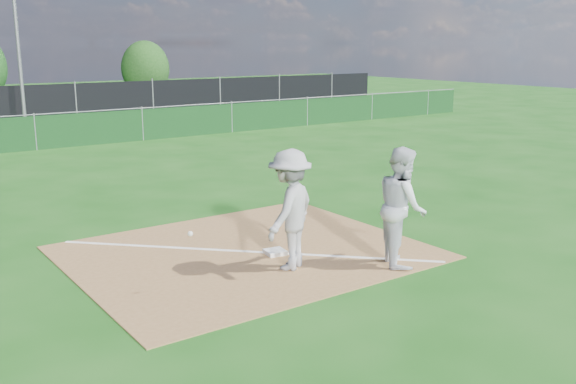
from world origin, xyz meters
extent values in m
plane|color=#13490F|center=(0.00, 10.00, 0.00)|extent=(90.00, 90.00, 0.00)
cube|color=olive|center=(0.00, 1.00, 0.01)|extent=(6.00, 5.00, 0.02)
cube|color=white|center=(0.00, 1.00, 0.03)|extent=(5.01, 5.01, 0.01)
cube|color=black|center=(0.00, 15.00, 0.60)|extent=(44.00, 0.05, 1.20)
cylinder|color=slate|center=(1.50, 22.70, 4.00)|extent=(0.16, 0.16, 8.00)
cube|color=white|center=(0.35, 0.59, 0.06)|extent=(0.39, 0.39, 0.07)
imported|color=#ADADAF|center=(0.16, -0.13, 1.02)|extent=(1.49, 1.28, 2.00)
sphere|color=white|center=(-1.69, -0.17, 0.94)|extent=(0.08, 0.08, 0.08)
imported|color=silver|center=(1.84, -1.02, 1.01)|extent=(1.17, 1.24, 2.02)
imported|color=black|center=(3.32, 27.47, 0.72)|extent=(5.28, 3.53, 1.42)
cylinder|color=#382316|center=(12.26, 33.75, 0.54)|extent=(0.24, 0.24, 1.09)
ellipsoid|color=#173E11|center=(12.26, 33.75, 2.00)|extent=(3.27, 3.27, 3.76)
camera|label=1|loc=(-5.78, -8.39, 3.68)|focal=40.00mm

